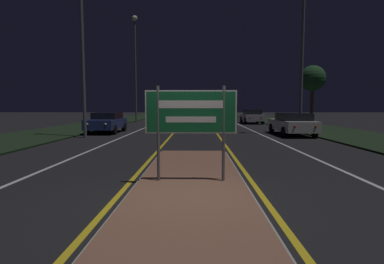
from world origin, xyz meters
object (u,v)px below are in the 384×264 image
car_approaching_0 (107,122)px  car_approaching_2 (160,113)px  car_receding_1 (252,116)px  car_approaching_1 (173,115)px  streetlight_left_near (82,14)px  highway_sign (191,116)px  car_receding_0 (292,123)px  streetlight_right_near (303,15)px  streetlight_left_far (135,53)px

car_approaching_0 → car_approaching_2: size_ratio=0.88×
car_receding_1 → car_approaching_1: 8.76m
car_approaching_0 → car_approaching_1: size_ratio=0.94×
streetlight_left_near → car_approaching_0: bearing=84.9°
highway_sign → car_receding_0: 13.37m
streetlight_right_near → car_approaching_0: (-12.56, 1.22, -6.59)m
highway_sign → car_receding_1: bearing=76.6°
streetlight_left_near → car_approaching_2: size_ratio=2.38×
highway_sign → car_approaching_0: bearing=114.1°
streetlight_left_far → car_approaching_1: (3.96, 0.77, -6.75)m
car_approaching_0 → streetlight_left_near: bearing=-95.1°
streetlight_left_near → streetlight_right_near: 13.00m
streetlight_left_far → car_approaching_1: streetlight_left_far is taller
car_approaching_0 → car_receding_0: bearing=-6.8°
streetlight_right_near → car_receding_1: 13.86m
car_approaching_1 → streetlight_left_far: bearing=-169.0°
car_approaching_2 → streetlight_left_far: bearing=-94.2°
streetlight_left_near → car_approaching_1: 18.13m
streetlight_left_near → car_receding_1: size_ratio=2.58×
streetlight_right_near → streetlight_left_far: bearing=133.4°
streetlight_left_near → car_receding_1: (12.04, 14.16, -6.12)m
car_receding_0 → car_approaching_2: car_approaching_2 is taller
streetlight_left_near → streetlight_right_near: bearing=8.8°
streetlight_right_near → car_receding_0: bearing=-160.0°
car_approaching_1 → car_approaching_2: 12.67m
streetlight_left_far → car_approaching_1: size_ratio=2.60×
highway_sign → streetlight_left_far: bearing=104.1°
car_receding_1 → streetlight_left_near: bearing=-130.4°
streetlight_left_near → car_approaching_2: bearing=88.7°
car_approaching_1 → streetlight_left_near: bearing=-102.3°
car_receding_1 → car_receding_0: bearing=-88.9°
highway_sign → car_approaching_2: (-5.59, 39.12, -0.84)m
car_receding_0 → car_approaching_1: 17.22m
streetlight_left_far → car_approaching_0: size_ratio=2.75×
car_receding_1 → car_approaching_1: bearing=163.3°
streetlight_left_near → car_approaching_1: (3.65, 16.68, -6.10)m
streetlight_left_far → car_approaching_2: bearing=85.8°
car_receding_1 → streetlight_right_near: bearing=-86.2°
streetlight_left_far → car_receding_1: size_ratio=2.63×
streetlight_left_near → car_approaching_1: streetlight_left_near is taller
streetlight_left_far → car_approaching_1: bearing=11.0°
streetlight_left_far → car_approaching_1: 7.86m
car_approaching_0 → streetlight_left_far: bearing=92.7°
highway_sign → streetlight_right_near: size_ratio=0.20×
highway_sign → car_approaching_1: highway_sign is taller
car_receding_0 → car_receding_1: (-0.24, 12.39, 0.03)m
car_receding_0 → streetlight_right_near: bearing=20.0°
car_receding_0 → highway_sign: bearing=-116.9°
car_approaching_1 → car_approaching_2: bearing=103.7°
highway_sign → car_approaching_0: size_ratio=0.52×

